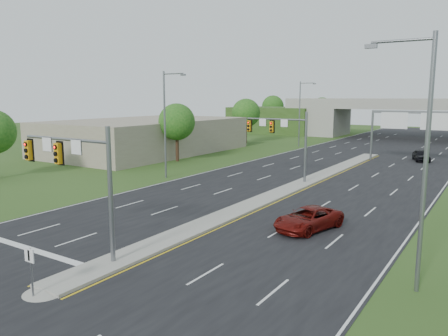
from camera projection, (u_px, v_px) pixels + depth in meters
name	position (u px, v px, depth m)	size (l,w,h in m)	color
ground	(113.00, 264.00, 22.18)	(240.00, 240.00, 0.00)	#2D491A
road	(338.00, 169.00, 51.20)	(24.00, 160.00, 0.02)	black
median	(296.00, 186.00, 41.24)	(2.00, 54.00, 0.16)	gray
median_nose	(44.00, 291.00, 18.84)	(2.00, 2.00, 0.16)	gray
lane_markings	(313.00, 176.00, 46.48)	(23.72, 160.00, 0.01)	gold
signal_mast_near	(78.00, 169.00, 22.57)	(6.62, 0.60, 7.00)	slate
signal_mast_far	(284.00, 134.00, 43.30)	(6.62, 0.60, 7.00)	slate
keep_right_sign	(30.00, 264.00, 18.18)	(0.60, 0.13, 2.20)	slate
sign_gantry	(417.00, 122.00, 55.02)	(11.58, 0.44, 6.67)	slate
overpass	(411.00, 121.00, 87.96)	(80.00, 14.00, 8.10)	gray
lightpole_l_mid	(166.00, 120.00, 44.90)	(2.85, 0.25, 11.00)	slate
lightpole_l_far	(301.00, 111.00, 73.93)	(2.85, 0.25, 11.00)	slate
lightpole_r_near	(421.00, 152.00, 18.23)	(2.85, 0.25, 11.00)	slate
tree_l_near	(177.00, 122.00, 56.93)	(4.80, 4.80, 7.60)	#382316
tree_l_mid	(246.00, 113.00, 79.75)	(5.20, 5.20, 8.12)	#382316
tree_back_a	(273.00, 106.00, 119.53)	(6.00, 6.00, 8.85)	#382316
tree_back_b	(322.00, 108.00, 112.09)	(5.60, 5.60, 8.32)	#382316
commercial_building	(147.00, 136.00, 66.85)	(18.00, 30.00, 5.00)	gray
car_far_a	(308.00, 219.00, 27.79)	(2.35, 5.11, 1.42)	#5A0C09
car_far_c	(421.00, 155.00, 57.70)	(1.78, 4.42, 1.50)	black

